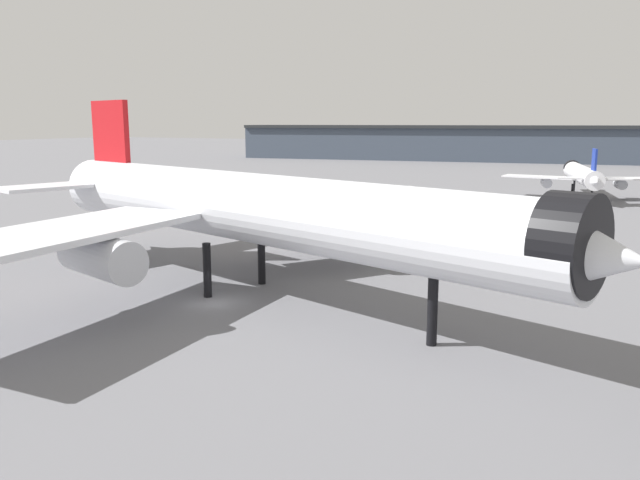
# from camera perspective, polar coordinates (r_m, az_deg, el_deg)

# --- Properties ---
(ground) EXTENTS (900.00, 900.00, 0.00)m
(ground) POSITION_cam_1_polar(r_m,az_deg,el_deg) (54.99, -9.38, -5.63)
(ground) COLOR slate
(airliner_near_gate) EXTENTS (63.51, 56.66, 17.53)m
(airliner_near_gate) POSITION_cam_1_polar(r_m,az_deg,el_deg) (55.58, -6.17, 2.76)
(airliner_near_gate) COLOR silver
(airliner_near_gate) RESTS_ON ground
(airliner_far_taxiway) EXTENTS (31.04, 34.63, 10.39)m
(airliner_far_taxiway) POSITION_cam_1_polar(r_m,az_deg,el_deg) (140.05, 22.50, 5.42)
(airliner_far_taxiway) COLOR white
(airliner_far_taxiway) RESTS_ON ground
(terminal_building) EXTENTS (228.55, 52.31, 25.22)m
(terminal_building) POSITION_cam_1_polar(r_m,az_deg,el_deg) (259.32, 18.26, 8.26)
(terminal_building) COLOR #3D4756
(terminal_building) RESTS_ON ground
(baggage_tug_wing) EXTENTS (3.46, 3.36, 1.85)m
(baggage_tug_wing) POSITION_cam_1_polar(r_m,az_deg,el_deg) (90.42, 5.56, 1.46)
(baggage_tug_wing) COLOR black
(baggage_tug_wing) RESTS_ON ground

